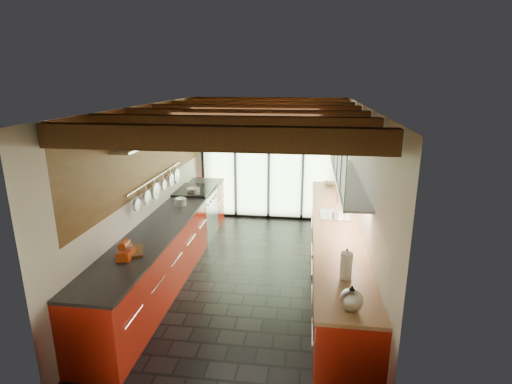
% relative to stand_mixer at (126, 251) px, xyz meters
% --- Properties ---
extents(ground, '(5.50, 5.50, 0.00)m').
position_rel_stand_mixer_xyz_m(ground, '(1.27, 1.49, -1.01)').
color(ground, black).
rests_on(ground, ground).
extents(room_shell, '(5.50, 5.50, 5.50)m').
position_rel_stand_mixer_xyz_m(room_shell, '(1.27, 1.49, 0.64)').
color(room_shell, silver).
rests_on(room_shell, ground).
extents(ceiling_beams, '(3.14, 5.06, 4.90)m').
position_rel_stand_mixer_xyz_m(ceiling_beams, '(1.27, 1.86, 1.45)').
color(ceiling_beams, '#593316').
rests_on(ceiling_beams, ground).
extents(glass_door, '(2.95, 0.10, 2.90)m').
position_rel_stand_mixer_xyz_m(glass_door, '(1.27, 4.18, 0.65)').
color(glass_door, '#C6EAAD').
rests_on(glass_door, ground).
extents(left_counter, '(0.68, 5.00, 0.92)m').
position_rel_stand_mixer_xyz_m(left_counter, '(-0.01, 1.49, -0.55)').
color(left_counter, '#B5200F').
rests_on(left_counter, ground).
extents(range_stove, '(0.66, 0.90, 0.97)m').
position_rel_stand_mixer_xyz_m(range_stove, '(-0.01, 2.94, -0.54)').
color(range_stove, silver).
rests_on(range_stove, ground).
extents(right_counter, '(0.68, 5.00, 0.92)m').
position_rel_stand_mixer_xyz_m(right_counter, '(2.54, 1.49, -0.55)').
color(right_counter, '#B5200F').
rests_on(right_counter, ground).
extents(sink_assembly, '(0.45, 0.52, 0.43)m').
position_rel_stand_mixer_xyz_m(sink_assembly, '(2.56, 1.89, -0.05)').
color(sink_assembly, silver).
rests_on(sink_assembly, right_counter).
extents(upper_cabinets_right, '(0.34, 3.00, 3.00)m').
position_rel_stand_mixer_xyz_m(upper_cabinets_right, '(2.70, 1.79, 0.84)').
color(upper_cabinets_right, silver).
rests_on(upper_cabinets_right, ground).
extents(left_wall_fixtures, '(0.28, 2.60, 0.96)m').
position_rel_stand_mixer_xyz_m(left_wall_fixtures, '(-0.20, 1.74, 0.79)').
color(left_wall_fixtures, silver).
rests_on(left_wall_fixtures, ground).
extents(stand_mixer, '(0.16, 0.27, 0.23)m').
position_rel_stand_mixer_xyz_m(stand_mixer, '(0.00, 0.00, 0.00)').
color(stand_mixer, '#B83A0E').
rests_on(stand_mixer, left_counter).
extents(pot_large, '(0.22, 0.22, 0.12)m').
position_rel_stand_mixer_xyz_m(pot_large, '(-0.00, 2.05, -0.03)').
color(pot_large, silver).
rests_on(pot_large, left_counter).
extents(pot_small, '(0.31, 0.31, 0.09)m').
position_rel_stand_mixer_xyz_m(pot_small, '(-0.00, 2.80, -0.05)').
color(pot_small, silver).
rests_on(pot_small, left_counter).
extents(cutting_board, '(0.38, 0.44, 0.03)m').
position_rel_stand_mixer_xyz_m(cutting_board, '(-0.00, 0.15, -0.08)').
color(cutting_board, brown).
rests_on(cutting_board, left_counter).
extents(kettle, '(0.28, 0.30, 0.26)m').
position_rel_stand_mixer_xyz_m(kettle, '(2.54, -0.76, 0.02)').
color(kettle, silver).
rests_on(kettle, right_counter).
extents(paper_towel, '(0.15, 0.15, 0.35)m').
position_rel_stand_mixer_xyz_m(paper_towel, '(2.54, -0.17, 0.05)').
color(paper_towel, white).
rests_on(paper_towel, right_counter).
extents(soap_bottle, '(0.10, 0.10, 0.17)m').
position_rel_stand_mixer_xyz_m(soap_bottle, '(2.54, 1.72, -0.01)').
color(soap_bottle, silver).
rests_on(soap_bottle, right_counter).
extents(bowl, '(0.26, 0.26, 0.06)m').
position_rel_stand_mixer_xyz_m(bowl, '(2.54, 3.74, -0.06)').
color(bowl, silver).
rests_on(bowl, right_counter).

